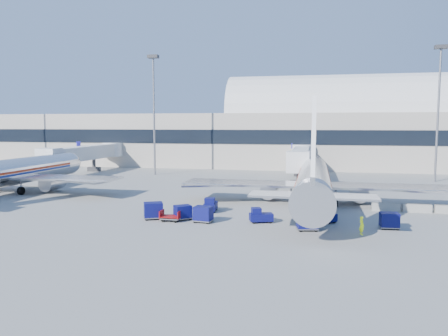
% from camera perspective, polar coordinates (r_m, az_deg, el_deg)
% --- Properties ---
extents(ground, '(260.00, 260.00, 0.00)m').
position_cam_1_polar(ground, '(50.84, 0.12, -5.25)').
color(ground, gray).
rests_on(ground, ground).
extents(terminal, '(170.00, 28.15, 21.00)m').
position_cam_1_polar(terminal, '(107.50, -0.90, 4.61)').
color(terminal, '#B2AA9E').
rests_on(terminal, ground).
extents(airliner_main, '(32.00, 37.26, 12.07)m').
position_cam_1_polar(airliner_main, '(53.79, 11.61, -1.60)').
color(airliner_main, silver).
rests_on(airliner_main, ground).
extents(airliner_mid, '(32.00, 37.26, 12.07)m').
position_cam_1_polar(airliner_mid, '(68.35, -26.30, -0.53)').
color(airliner_mid, silver).
rests_on(airliner_mid, ground).
extents(jetbridge_near, '(4.40, 27.50, 6.25)m').
position_cam_1_polar(jetbridge_near, '(79.91, 10.01, 1.53)').
color(jetbridge_near, silver).
rests_on(jetbridge_near, ground).
extents(jetbridge_mid, '(4.40, 27.50, 6.25)m').
position_cam_1_polar(jetbridge_mid, '(91.46, -17.32, 1.88)').
color(jetbridge_mid, silver).
rests_on(jetbridge_mid, ground).
extents(mast_west, '(2.00, 1.20, 22.60)m').
position_cam_1_polar(mast_west, '(84.57, -9.16, 9.14)').
color(mast_west, slate).
rests_on(mast_west, ground).
extents(mast_east, '(2.00, 1.20, 22.60)m').
position_cam_1_polar(mast_east, '(81.46, 26.27, 8.75)').
color(mast_east, slate).
rests_on(mast_east, ground).
extents(barrier_near, '(3.00, 0.55, 0.90)m').
position_cam_1_polar(barrier_near, '(52.28, 20.37, -4.81)').
color(barrier_near, '#9E9E96').
rests_on(barrier_near, ground).
extents(barrier_mid, '(3.00, 0.55, 0.90)m').
position_cam_1_polar(barrier_mid, '(52.87, 23.92, -4.83)').
color(barrier_mid, '#9E9E96').
rests_on(barrier_mid, ground).
extents(tug_lead, '(2.52, 1.80, 1.49)m').
position_cam_1_polar(tug_lead, '(43.54, 4.76, -6.24)').
color(tug_lead, '#090B49').
rests_on(tug_lead, ground).
extents(tug_right, '(2.40, 2.45, 1.49)m').
position_cam_1_polar(tug_right, '(45.00, 12.99, -5.97)').
color(tug_right, '#090B49').
rests_on(tug_right, ground).
extents(tug_left, '(1.41, 2.56, 1.62)m').
position_cam_1_polar(tug_left, '(48.69, -1.78, -4.86)').
color(tug_left, '#090B49').
rests_on(tug_left, ground).
extents(cart_train_a, '(2.00, 1.64, 1.60)m').
position_cam_1_polar(cart_train_a, '(43.48, -2.72, -6.00)').
color(cart_train_a, '#090B49').
rests_on(cart_train_a, ground).
extents(cart_train_b, '(2.12, 2.06, 1.49)m').
position_cam_1_polar(cart_train_b, '(44.80, -5.42, -5.75)').
color(cart_train_b, '#090B49').
rests_on(cart_train_b, ground).
extents(cart_train_c, '(2.41, 2.19, 1.72)m').
position_cam_1_polar(cart_train_c, '(45.44, -9.21, -5.47)').
color(cart_train_c, '#090B49').
rests_on(cart_train_c, ground).
extents(cart_solo_near, '(2.15, 1.80, 1.67)m').
position_cam_1_polar(cart_solo_near, '(40.94, 10.81, -6.79)').
color(cart_solo_near, '#090B49').
rests_on(cart_solo_near, ground).
extents(cart_solo_far, '(1.82, 1.45, 1.53)m').
position_cam_1_polar(cart_solo_far, '(43.59, 20.79, -6.40)').
color(cart_solo_far, '#090B49').
rests_on(cart_solo_far, ground).
extents(cart_open_red, '(2.02, 1.43, 0.54)m').
position_cam_1_polar(cart_open_red, '(44.33, -6.94, -6.43)').
color(cart_open_red, slate).
rests_on(cart_open_red, ground).
extents(ramp_worker, '(0.59, 0.70, 1.64)m').
position_cam_1_polar(ramp_worker, '(40.57, 17.54, -7.18)').
color(ramp_worker, '#CCF91A').
rests_on(ramp_worker, ground).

